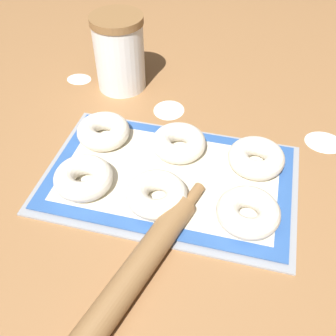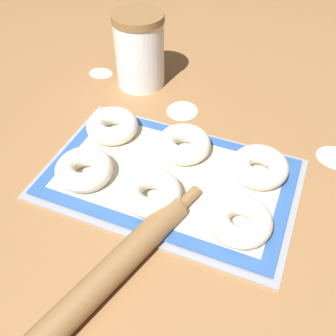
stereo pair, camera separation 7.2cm
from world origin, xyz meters
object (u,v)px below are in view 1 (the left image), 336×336
at_px(bagel_front_right, 248,212).
at_px(flour_canister, 119,53).
at_px(bagel_front_center, 157,194).
at_px(bagel_front_left, 84,178).
at_px(rolling_pin, 136,276).
at_px(bagel_back_center, 180,143).
at_px(bagel_back_right, 256,158).
at_px(baking_tray, 168,178).
at_px(bagel_back_left, 103,131).

bearing_deg(bagel_front_right, flour_canister, 134.53).
bearing_deg(bagel_front_center, bagel_front_left, 177.72).
bearing_deg(rolling_pin, bagel_back_center, 90.42).
bearing_deg(bagel_back_center, bagel_front_left, -137.40).
distance_m(bagel_front_right, bagel_back_right, 0.13).
height_order(bagel_back_center, flour_canister, flour_canister).
relative_size(bagel_front_center, rolling_pin, 0.27).
bearing_deg(bagel_back_right, bagel_front_left, -156.43).
distance_m(bagel_front_center, rolling_pin, 0.15).
relative_size(bagel_front_left, bagel_back_right, 1.00).
relative_size(bagel_front_left, flour_canister, 0.61).
bearing_deg(rolling_pin, baking_tray, 91.99).
bearing_deg(bagel_front_right, bagel_front_center, 179.99).
xyz_separation_m(bagel_front_right, rolling_pin, (-0.15, -0.15, -0.01)).
bearing_deg(flour_canister, bagel_back_right, -31.84).
height_order(bagel_back_left, bagel_back_center, same).
relative_size(flour_canister, rolling_pin, 0.44).
bearing_deg(bagel_back_left, flour_canister, 99.20).
bearing_deg(bagel_front_center, rolling_pin, -86.02).
distance_m(baking_tray, bagel_front_left, 0.16).
bearing_deg(baking_tray, rolling_pin, -88.01).
distance_m(bagel_front_right, bagel_back_center, 0.20).
xyz_separation_m(baking_tray, bagel_front_right, (0.15, -0.07, 0.03)).
relative_size(bagel_back_left, flour_canister, 0.61).
height_order(bagel_back_center, rolling_pin, bagel_back_center).
bearing_deg(baking_tray, flour_canister, 123.77).
xyz_separation_m(bagel_front_left, flour_canister, (-0.05, 0.34, 0.06)).
xyz_separation_m(bagel_front_left, bagel_back_left, (-0.01, 0.13, 0.00)).
bearing_deg(baking_tray, bagel_front_left, -156.40).
distance_m(baking_tray, bagel_front_right, 0.17).
distance_m(bagel_front_right, flour_canister, 0.49).
bearing_deg(baking_tray, bagel_front_center, -92.61).
bearing_deg(baking_tray, bagel_back_right, 23.55).
bearing_deg(bagel_back_right, bagel_back_center, 177.87).
xyz_separation_m(bagel_back_right, flour_canister, (-0.34, 0.21, 0.06)).
bearing_deg(bagel_back_center, bagel_front_center, -93.50).
bearing_deg(bagel_back_left, bagel_front_right, -24.01).
height_order(baking_tray, bagel_front_right, bagel_front_right).
relative_size(baking_tray, bagel_front_left, 4.41).
xyz_separation_m(bagel_back_right, rolling_pin, (-0.15, -0.29, -0.01)).
xyz_separation_m(baking_tray, bagel_back_right, (0.15, 0.07, 0.03)).
height_order(bagel_front_center, bagel_front_right, same).
relative_size(bagel_back_center, bagel_back_right, 1.00).
relative_size(bagel_front_left, bagel_back_left, 1.00).
bearing_deg(bagel_front_left, rolling_pin, -47.00).
distance_m(bagel_back_right, rolling_pin, 0.32).
bearing_deg(bagel_back_left, bagel_back_right, -0.44).
distance_m(bagel_front_center, bagel_back_center, 0.14).
height_order(bagel_front_left, rolling_pin, bagel_front_left).
bearing_deg(bagel_front_center, bagel_back_left, 137.65).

